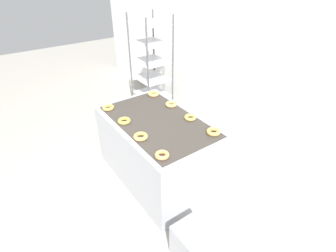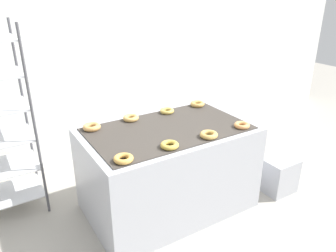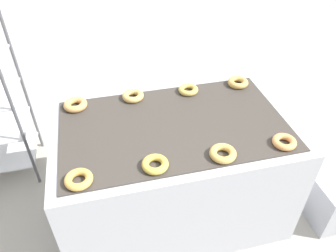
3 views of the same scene
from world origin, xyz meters
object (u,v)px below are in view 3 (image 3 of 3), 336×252
at_px(donut_near_midleft, 155,164).
at_px(donut_far_midleft, 133,96).
at_px(donut_near_midright, 223,153).
at_px(glaze_bin, 334,201).
at_px(donut_far_midright, 188,90).
at_px(donut_near_right, 284,142).
at_px(donut_far_left, 75,105).
at_px(donut_near_left, 79,179).
at_px(fryer_machine, 173,170).
at_px(donut_far_right, 238,82).

relative_size(donut_near_midleft, donut_far_midleft, 0.99).
height_order(donut_near_midleft, donut_near_midright, donut_near_midright).
height_order(glaze_bin, donut_near_midright, donut_near_midright).
relative_size(donut_near_midleft, donut_far_midright, 1.04).
height_order(donut_near_midright, donut_near_right, donut_near_midright).
bearing_deg(donut_far_midright, donut_far_left, -179.80).
xyz_separation_m(glaze_bin, donut_near_left, (-1.71, 0.02, 0.67)).
xyz_separation_m(donut_near_right, donut_far_left, (-1.16, 0.66, 0.00)).
height_order(donut_near_midright, donut_far_midleft, donut_far_midleft).
distance_m(fryer_machine, donut_near_midleft, 0.58).
height_order(donut_far_left, donut_far_right, donut_far_left).
relative_size(fryer_machine, donut_far_midleft, 10.23).
xyz_separation_m(donut_near_midright, donut_near_right, (0.38, 0.01, -0.00)).
xyz_separation_m(donut_near_left, donut_near_midleft, (0.40, 0.01, 0.00)).
bearing_deg(donut_far_left, donut_near_midleft, -58.74).
relative_size(glaze_bin, donut_near_right, 2.63).
bearing_deg(donut_far_right, donut_near_right, -89.79).
relative_size(donut_far_midright, donut_far_right, 0.94).
bearing_deg(donut_far_midright, donut_near_midleft, -119.85).
relative_size(donut_near_right, donut_far_right, 0.93).
bearing_deg(fryer_machine, donut_near_left, -149.80).
bearing_deg(fryer_machine, donut_far_midright, 60.00).
height_order(donut_near_left, donut_far_midleft, donut_far_midleft).
bearing_deg(fryer_machine, donut_near_midleft, -119.70).
xyz_separation_m(donut_near_left, donut_far_midright, (0.78, 0.67, -0.00)).
xyz_separation_m(glaze_bin, donut_far_midright, (-0.93, 0.69, 0.67)).
bearing_deg(donut_far_midleft, donut_far_right, -0.51).
xyz_separation_m(donut_near_left, donut_near_right, (1.16, 0.01, -0.00)).
distance_m(donut_near_left, donut_near_midright, 0.78).
relative_size(donut_near_midright, donut_far_right, 1.01).
distance_m(donut_near_left, donut_near_right, 1.16).
distance_m(fryer_machine, donut_far_midleft, 0.59).
xyz_separation_m(donut_near_midright, donut_far_midright, (-0.00, 0.67, -0.00)).
distance_m(donut_near_right, donut_far_left, 1.34).
bearing_deg(donut_near_midleft, donut_far_midright, 60.15).
distance_m(fryer_machine, donut_near_left, 0.81).
height_order(fryer_machine, donut_near_right, donut_near_right).
bearing_deg(donut_far_left, donut_near_midright, -40.51).
height_order(donut_near_left, donut_near_midright, donut_near_midright).
bearing_deg(donut_far_midright, fryer_machine, -120.00).
bearing_deg(donut_near_midleft, donut_near_right, -0.08).
relative_size(donut_far_left, donut_far_midright, 1.10).
distance_m(glaze_bin, donut_near_midleft, 1.47).
xyz_separation_m(donut_far_left, donut_far_right, (1.16, 0.01, -0.00)).
height_order(donut_near_midleft, donut_far_midright, donut_near_midleft).
relative_size(donut_near_left, donut_near_midright, 0.97).
relative_size(donut_near_midright, donut_near_right, 1.09).
distance_m(glaze_bin, donut_near_left, 1.84).
height_order(donut_near_left, donut_near_midleft, same).
height_order(glaze_bin, donut_far_midleft, donut_far_midleft).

